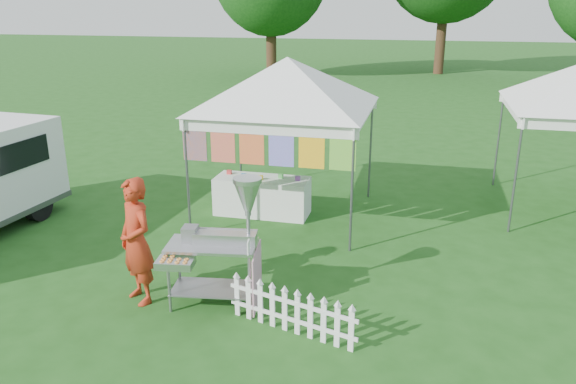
# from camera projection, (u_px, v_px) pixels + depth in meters

# --- Properties ---
(ground) EXTENTS (120.00, 120.00, 0.00)m
(ground) POSITION_uv_depth(u_px,v_px,m) (226.00, 301.00, 7.73)
(ground) COLOR #1D4D16
(ground) RESTS_ON ground
(canopy_main) EXTENTS (4.24, 4.24, 3.45)m
(canopy_main) POSITION_uv_depth(u_px,v_px,m) (287.00, 57.00, 10.00)
(canopy_main) COLOR #59595E
(canopy_main) RESTS_ON ground
(donut_cart) EXTENTS (1.31, 1.06, 1.81)m
(donut_cart) POSITION_uv_depth(u_px,v_px,m) (225.00, 233.00, 7.30)
(donut_cart) COLOR gray
(donut_cart) RESTS_ON ground
(vendor) EXTENTS (0.77, 0.71, 1.76)m
(vendor) POSITION_uv_depth(u_px,v_px,m) (136.00, 241.00, 7.50)
(vendor) COLOR #AB2B15
(vendor) RESTS_ON ground
(picket_fence) EXTENTS (1.74, 0.53, 0.56)m
(picket_fence) POSITION_uv_depth(u_px,v_px,m) (291.00, 312.00, 6.92)
(picket_fence) COLOR white
(picket_fence) RESTS_ON ground
(display_table) EXTENTS (1.80, 0.70, 0.73)m
(display_table) POSITION_uv_depth(u_px,v_px,m) (262.00, 196.00, 10.85)
(display_table) COLOR white
(display_table) RESTS_ON ground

